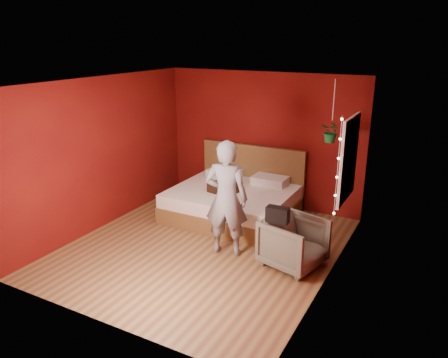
# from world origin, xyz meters

# --- Properties ---
(floor) EXTENTS (4.50, 4.50, 0.00)m
(floor) POSITION_xyz_m (0.00, 0.00, 0.00)
(floor) COLOR olive
(floor) RESTS_ON ground
(room_walls) EXTENTS (4.04, 4.54, 2.62)m
(room_walls) POSITION_xyz_m (0.00, 0.00, 1.68)
(room_walls) COLOR #67120A
(room_walls) RESTS_ON ground
(window) EXTENTS (0.05, 0.97, 1.27)m
(window) POSITION_xyz_m (1.97, 0.90, 1.50)
(window) COLOR white
(window) RESTS_ON room_walls
(fairy_lights) EXTENTS (0.04, 0.04, 1.45)m
(fairy_lights) POSITION_xyz_m (1.94, 0.38, 1.50)
(fairy_lights) COLOR silver
(fairy_lights) RESTS_ON room_walls
(bed) EXTENTS (2.16, 1.84, 1.19)m
(bed) POSITION_xyz_m (-0.15, 1.38, 0.31)
(bed) COLOR brown
(bed) RESTS_ON ground
(person) EXTENTS (0.74, 0.58, 1.80)m
(person) POSITION_xyz_m (0.41, -0.01, 0.90)
(person) COLOR gray
(person) RESTS_ON ground
(armchair) EXTENTS (0.98, 0.96, 0.74)m
(armchair) POSITION_xyz_m (1.46, 0.10, 0.37)
(armchair) COLOR #605B4B
(armchair) RESTS_ON ground
(handbag) EXTENTS (0.32, 0.17, 0.23)m
(handbag) POSITION_xyz_m (1.28, -0.12, 0.85)
(handbag) COLOR black
(handbag) RESTS_ON armchair
(throw_pillow) EXTENTS (0.55, 0.55, 0.17)m
(throw_pillow) POSITION_xyz_m (-0.23, 1.14, 0.62)
(throw_pillow) COLOR #321B10
(throw_pillow) RESTS_ON bed
(hanging_plant) EXTENTS (0.39, 0.36, 1.00)m
(hanging_plant) POSITION_xyz_m (1.56, 1.39, 1.78)
(hanging_plant) COLOR silver
(hanging_plant) RESTS_ON room_walls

